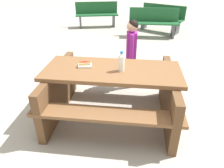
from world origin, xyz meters
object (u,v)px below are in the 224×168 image
picnic_table (112,89)px  park_bench_near (154,22)px  park_bench_mid (161,17)px  hotdog_tray (85,65)px  soda_bottle (121,62)px  park_bench_far (97,14)px  child_in_coat (131,46)px

picnic_table → park_bench_near: 4.28m
park_bench_near → park_bench_mid: size_ratio=1.00×
hotdog_tray → soda_bottle: bearing=179.0°
soda_bottle → park_bench_near: bearing=-92.4°
picnic_table → park_bench_far: bearing=-70.9°
soda_bottle → park_bench_far: size_ratio=0.17×
child_in_coat → park_bench_far: bearing=-65.7°
soda_bottle → park_bench_near: soda_bottle is taller
picnic_table → child_in_coat: 1.01m
child_in_coat → park_bench_far: 4.55m
park_bench_near → picnic_table: bearing=85.8°
picnic_table → park_bench_far: (1.76, -5.09, 0.00)m
child_in_coat → park_bench_near: child_in_coat is taller
soda_bottle → hotdog_tray: size_ratio=1.27×
picnic_table → child_in_coat: bearing=-96.8°
hotdog_tray → park_bench_mid: 5.10m
child_in_coat → park_bench_near: bearing=-93.4°
park_bench_far → park_bench_mid: bearing=177.7°
park_bench_near → park_bench_mid: 0.76m
park_bench_mid → park_bench_far: bearing=-2.3°
park_bench_mid → park_bench_far: same height
picnic_table → park_bench_far: 5.38m
picnic_table → hotdog_tray: (0.37, 0.02, 0.34)m
hotdog_tray → park_bench_near: bearing=-99.0°
picnic_table → park_bench_mid: (-0.53, -5.00, 0.00)m
hotdog_tray → park_bench_mid: size_ratio=0.13×
soda_bottle → child_in_coat: 0.98m
hotdog_tray → park_bench_far: 5.30m
soda_bottle → park_bench_near: 4.32m
soda_bottle → child_in_coat: child_in_coat is taller
soda_bottle → hotdog_tray: bearing=-1.0°
picnic_table → park_bench_far: park_bench_far is taller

